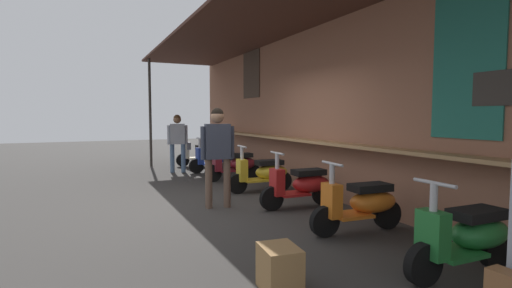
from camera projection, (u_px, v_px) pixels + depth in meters
ground_plane at (228, 205)px, 6.64m from camera, size 38.19×38.19×0.00m
market_stall_facade at (317, 95)px, 7.27m from camera, size 13.64×2.62×3.53m
scooter_cream at (201, 153)px, 11.79m from camera, size 0.46×1.40×0.97m
scooter_blue at (216, 158)px, 10.47m from camera, size 0.46×1.40×0.97m
scooter_maroon at (236, 164)px, 9.15m from camera, size 0.46×1.40×0.97m
scooter_yellow at (264, 173)px, 7.76m from camera, size 0.47×1.40×0.97m
scooter_red at (302, 185)px, 6.42m from camera, size 0.46×1.40×0.97m
scooter_orange at (362, 204)px, 5.05m from camera, size 0.49×1.40×0.97m
scooter_green at (468, 236)px, 3.68m from camera, size 0.46×1.40×0.97m
shopper_with_handbag at (178, 138)px, 10.37m from camera, size 0.31×0.65×1.59m
shopper_passing at (218, 146)px, 6.36m from camera, size 0.26×0.57×1.69m
merchandise_crate at (280, 269)px, 3.36m from camera, size 0.43×0.36×0.40m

